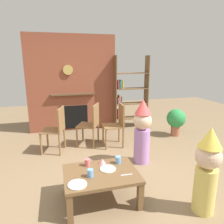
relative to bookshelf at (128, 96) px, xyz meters
name	(u,v)px	position (x,y,z in m)	size (l,w,h in m)	color
ground_plane	(109,179)	(-1.13, -2.40, -0.86)	(12.00, 12.00, 0.00)	#846B4C
brick_fireplace_feature	(72,84)	(-1.43, 0.20, 0.33)	(2.20, 0.28, 2.40)	brown
bookshelf	(128,96)	(0.00, 0.00, 0.00)	(0.90, 0.28, 1.90)	brown
coffee_table	(101,177)	(-1.36, -2.84, -0.53)	(0.93, 0.69, 0.40)	brown
paper_cup_near_left	(90,173)	(-1.50, -2.91, -0.41)	(0.08, 0.08, 0.10)	#669EE0
paper_cup_near_right	(118,160)	(-1.07, -2.66, -0.41)	(0.08, 0.08, 0.10)	#669EE0
paper_cup_center	(87,162)	(-1.49, -2.62, -0.42)	(0.07, 0.07, 0.10)	#E5666B
paper_plate_front	(77,184)	(-1.67, -3.04, -0.46)	(0.22, 0.22, 0.01)	white
paper_plate_rear	(108,169)	(-1.25, -2.79, -0.46)	(0.20, 0.20, 0.01)	white
birthday_cake_slice	(102,161)	(-1.29, -2.62, -0.43)	(0.10, 0.10, 0.07)	pink
table_fork	(127,175)	(-1.06, -2.98, -0.46)	(0.15, 0.02, 0.01)	silver
child_with_cone_hat	(207,169)	(-0.22, -3.36, -0.30)	(0.29, 0.29, 1.07)	#E0CC66
child_in_pink	(142,130)	(-0.44, -2.00, -0.26)	(0.32, 0.32, 1.14)	#B27FCC
dining_chair_left	(57,127)	(-1.87, -1.16, -0.35)	(0.50, 0.50, 0.90)	olive
dining_chair_middle	(92,122)	(-1.16, -1.01, -0.35)	(0.54, 0.54, 0.90)	olive
dining_chair_right	(117,122)	(-0.64, -1.16, -0.35)	(0.42, 0.42, 0.90)	olive
potted_plant_tall	(176,120)	(0.89, -0.95, -0.46)	(0.45, 0.45, 0.65)	#9E5B42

